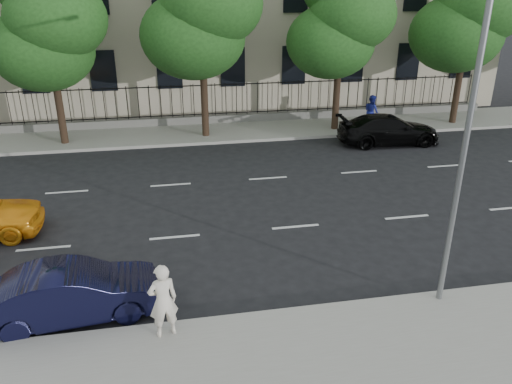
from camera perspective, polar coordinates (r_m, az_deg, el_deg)
The scene contains 14 objects.
ground at distance 14.68m, azimuth 7.04°, elevation -8.34°, with size 120.00×120.00×0.00m, color black.
near_sidewalk at distance 11.63m, azimuth 13.15°, elevation -18.05°, with size 60.00×4.00×0.15m, color gray.
far_sidewalk at distance 27.26m, azimuth -1.67°, elevation 7.05°, with size 60.00×4.00×0.15m, color gray.
lane_markings at distance 18.73m, azimuth 2.78°, elevation -0.88°, with size 49.60×4.62×0.01m, color silver, non-canonical shape.
iron_fence at distance 28.73m, azimuth -2.23°, elevation 9.07°, with size 30.00×0.50×2.20m.
street_light at distance 12.29m, azimuth 22.14°, elevation 9.86°, with size 0.25×3.32×8.05m.
tree_b at distance 25.78m, azimuth -22.68°, elevation 17.51°, with size 5.53×5.12×8.97m.
tree_c at distance 25.36m, azimuth -6.28°, elevation 20.27°, with size 5.89×5.50×9.80m.
tree_d at distance 26.88m, azimuth 9.69°, elevation 19.02°, with size 5.34×4.94×8.84m.
tree_e at distance 29.96m, azimuth 23.16°, elevation 18.68°, with size 5.71×5.31×9.46m.
navy_sedan at distance 12.97m, azimuth -20.15°, elevation -10.77°, with size 1.46×4.20×1.38m, color black.
black_sedan at distance 25.89m, azimuth 14.92°, elevation 6.92°, with size 2.05×5.05×1.47m, color black.
woman_near at distance 11.50m, azimuth -10.58°, elevation -12.11°, with size 0.66×0.43×1.81m, color white.
pedestrian_far at distance 28.08m, azimuth 13.07°, elevation 8.97°, with size 0.86×0.67×1.77m, color navy.
Camera 1 is at (-4.03, -11.88, 7.62)m, focal length 35.00 mm.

